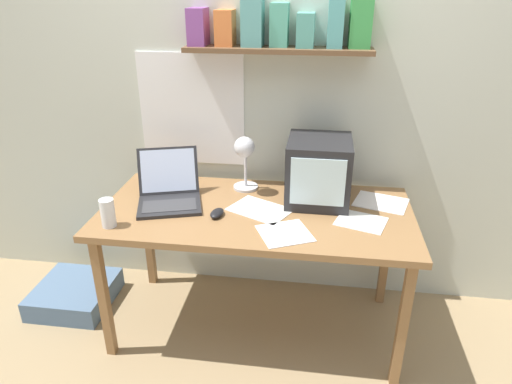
{
  "coord_description": "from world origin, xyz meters",
  "views": [
    {
      "loc": [
        0.29,
        -2.06,
        1.8
      ],
      "look_at": [
        0.0,
        0.0,
        0.84
      ],
      "focal_mm": 32.0,
      "sensor_mm": 36.0,
      "label": 1
    }
  ],
  "objects_px": {
    "crt_monitor": "(318,171)",
    "open_notebook": "(285,233)",
    "corner_desk": "(256,220)",
    "floor_cushion": "(75,294)",
    "laptop": "(169,190)",
    "computer_mouse": "(217,213)",
    "juice_glass": "(108,214)",
    "desk_lamp": "(245,155)",
    "printed_handout": "(361,221)",
    "loose_paper_near_laptop": "(381,202)",
    "loose_paper_near_monitor": "(260,209)"
  },
  "relations": [
    {
      "from": "laptop",
      "to": "open_notebook",
      "type": "relative_size",
      "value": 1.46
    },
    {
      "from": "loose_paper_near_monitor",
      "to": "floor_cushion",
      "type": "height_order",
      "value": "loose_paper_near_monitor"
    },
    {
      "from": "computer_mouse",
      "to": "printed_handout",
      "type": "height_order",
      "value": "computer_mouse"
    },
    {
      "from": "computer_mouse",
      "to": "loose_paper_near_monitor",
      "type": "bearing_deg",
      "value": 26.2
    },
    {
      "from": "laptop",
      "to": "desk_lamp",
      "type": "bearing_deg",
      "value": 6.5
    },
    {
      "from": "crt_monitor",
      "to": "loose_paper_near_laptop",
      "type": "xyz_separation_m",
      "value": [
        0.34,
        0.01,
        -0.17
      ]
    },
    {
      "from": "corner_desk",
      "to": "open_notebook",
      "type": "height_order",
      "value": "open_notebook"
    },
    {
      "from": "corner_desk",
      "to": "loose_paper_near_laptop",
      "type": "distance_m",
      "value": 0.67
    },
    {
      "from": "juice_glass",
      "to": "computer_mouse",
      "type": "height_order",
      "value": "juice_glass"
    },
    {
      "from": "computer_mouse",
      "to": "open_notebook",
      "type": "relative_size",
      "value": 0.38
    },
    {
      "from": "crt_monitor",
      "to": "printed_handout",
      "type": "relative_size",
      "value": 1.28
    },
    {
      "from": "loose_paper_near_monitor",
      "to": "open_notebook",
      "type": "xyz_separation_m",
      "value": [
        0.15,
        -0.23,
        0.0
      ]
    },
    {
      "from": "laptop",
      "to": "loose_paper_near_monitor",
      "type": "bearing_deg",
      "value": -21.35
    },
    {
      "from": "laptop",
      "to": "loose_paper_near_monitor",
      "type": "xyz_separation_m",
      "value": [
        0.49,
        -0.04,
        -0.06
      ]
    },
    {
      "from": "crt_monitor",
      "to": "open_notebook",
      "type": "distance_m",
      "value": 0.44
    },
    {
      "from": "corner_desk",
      "to": "laptop",
      "type": "distance_m",
      "value": 0.49
    },
    {
      "from": "printed_handout",
      "to": "loose_paper_near_monitor",
      "type": "xyz_separation_m",
      "value": [
        -0.5,
        0.06,
        0.0
      ]
    },
    {
      "from": "loose_paper_near_laptop",
      "to": "floor_cushion",
      "type": "xyz_separation_m",
      "value": [
        -1.77,
        -0.13,
        -0.68
      ]
    },
    {
      "from": "computer_mouse",
      "to": "floor_cushion",
      "type": "bearing_deg",
      "value": 171.8
    },
    {
      "from": "floor_cushion",
      "to": "printed_handout",
      "type": "bearing_deg",
      "value": -3.41
    },
    {
      "from": "laptop",
      "to": "computer_mouse",
      "type": "height_order",
      "value": "laptop"
    },
    {
      "from": "juice_glass",
      "to": "floor_cushion",
      "type": "xyz_separation_m",
      "value": [
        -0.46,
        0.31,
        -0.74
      ]
    },
    {
      "from": "loose_paper_near_monitor",
      "to": "floor_cushion",
      "type": "relative_size",
      "value": 0.82
    },
    {
      "from": "crt_monitor",
      "to": "desk_lamp",
      "type": "distance_m",
      "value": 0.4
    },
    {
      "from": "crt_monitor",
      "to": "loose_paper_near_laptop",
      "type": "relative_size",
      "value": 1.13
    },
    {
      "from": "juice_glass",
      "to": "open_notebook",
      "type": "distance_m",
      "value": 0.84
    },
    {
      "from": "desk_lamp",
      "to": "printed_handout",
      "type": "relative_size",
      "value": 1.17
    },
    {
      "from": "laptop",
      "to": "juice_glass",
      "type": "bearing_deg",
      "value": -140.09
    },
    {
      "from": "juice_glass",
      "to": "computer_mouse",
      "type": "distance_m",
      "value": 0.52
    },
    {
      "from": "juice_glass",
      "to": "computer_mouse",
      "type": "xyz_separation_m",
      "value": [
        0.49,
        0.17,
        -0.05
      ]
    },
    {
      "from": "juice_glass",
      "to": "printed_handout",
      "type": "xyz_separation_m",
      "value": [
        1.19,
        0.21,
        -0.06
      ]
    },
    {
      "from": "juice_glass",
      "to": "computer_mouse",
      "type": "relative_size",
      "value": 1.23
    },
    {
      "from": "crt_monitor",
      "to": "juice_glass",
      "type": "height_order",
      "value": "crt_monitor"
    },
    {
      "from": "crt_monitor",
      "to": "open_notebook",
      "type": "bearing_deg",
      "value": -109.44
    },
    {
      "from": "open_notebook",
      "to": "floor_cushion",
      "type": "bearing_deg",
      "value": 168.42
    },
    {
      "from": "crt_monitor",
      "to": "loose_paper_near_laptop",
      "type": "distance_m",
      "value": 0.38
    },
    {
      "from": "loose_paper_near_laptop",
      "to": "corner_desk",
      "type": "bearing_deg",
      "value": -165.02
    },
    {
      "from": "corner_desk",
      "to": "computer_mouse",
      "type": "distance_m",
      "value": 0.22
    },
    {
      "from": "juice_glass",
      "to": "desk_lamp",
      "type": "bearing_deg",
      "value": 39.23
    },
    {
      "from": "open_notebook",
      "to": "loose_paper_near_laptop",
      "type": "xyz_separation_m",
      "value": [
        0.48,
        0.4,
        0.0
      ]
    },
    {
      "from": "juice_glass",
      "to": "open_notebook",
      "type": "xyz_separation_m",
      "value": [
        0.83,
        0.04,
        -0.06
      ]
    },
    {
      "from": "loose_paper_near_monitor",
      "to": "loose_paper_near_laptop",
      "type": "relative_size",
      "value": 1.15
    },
    {
      "from": "corner_desk",
      "to": "crt_monitor",
      "type": "distance_m",
      "value": 0.41
    },
    {
      "from": "loose_paper_near_monitor",
      "to": "open_notebook",
      "type": "relative_size",
      "value": 1.22
    },
    {
      "from": "crt_monitor",
      "to": "loose_paper_near_monitor",
      "type": "bearing_deg",
      "value": -150.84
    },
    {
      "from": "crt_monitor",
      "to": "open_notebook",
      "type": "height_order",
      "value": "crt_monitor"
    },
    {
      "from": "desk_lamp",
      "to": "computer_mouse",
      "type": "bearing_deg",
      "value": -112.04
    },
    {
      "from": "juice_glass",
      "to": "open_notebook",
      "type": "bearing_deg",
      "value": 2.88
    },
    {
      "from": "open_notebook",
      "to": "crt_monitor",
      "type": "bearing_deg",
      "value": 70.0
    },
    {
      "from": "laptop",
      "to": "printed_handout",
      "type": "xyz_separation_m",
      "value": [
        0.99,
        -0.1,
        -0.06
      ]
    }
  ]
}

